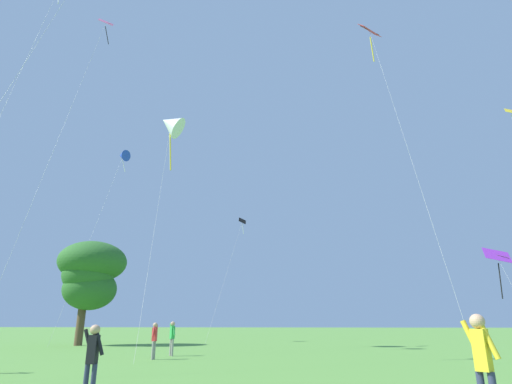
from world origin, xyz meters
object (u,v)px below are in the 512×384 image
object	(u,v)px
kite_white_distant	(171,124)
person_with_spool	(154,337)
person_in_red_shirt	(92,355)
person_in_blue_jacket	(483,359)
tree_right_cluster	(91,273)
kite_pink_low	(101,37)
kite_blue_delta	(123,156)
kite_red_high	(372,41)
kite_purple_streamer	(498,264)
person_near_tree	(172,335)
kite_black_large	(241,228)

from	to	relation	value
kite_white_distant	person_with_spool	xyz separation A→B (m)	(3.20, -8.82, -16.03)
kite_white_distant	person_in_red_shirt	bearing A→B (deg)	-73.18
person_in_blue_jacket	tree_right_cluster	distance (m)	32.88
kite_pink_low	person_in_blue_jacket	world-z (taller)	kite_pink_low
kite_blue_delta	kite_red_high	size ratio (longest dim) A/B	0.78
person_in_red_shirt	tree_right_cluster	xyz separation A→B (m)	(-13.35, 23.53, 4.66)
kite_purple_streamer	person_in_red_shirt	xyz separation A→B (m)	(-21.67, -32.03, -5.92)
kite_white_distant	person_in_blue_jacket	bearing A→B (deg)	-57.57
kite_purple_streamer	person_in_red_shirt	bearing A→B (deg)	-124.08
kite_white_distant	kite_purple_streamer	distance (m)	31.85
kite_purple_streamer	kite_pink_low	bearing A→B (deg)	-156.99
kite_purple_streamer	person_in_red_shirt	size ratio (longest dim) A/B	5.25
kite_purple_streamer	kite_white_distant	bearing A→B (deg)	-157.04
person_with_spool	person_near_tree	bearing A→B (deg)	87.20
person_near_tree	kite_white_distant	bearing A→B (deg)	116.99
kite_black_large	kite_pink_low	world-z (taller)	kite_pink_low
kite_white_distant	person_in_red_shirt	xyz separation A→B (m)	(6.12, -20.26, -16.07)
kite_purple_streamer	person_near_tree	world-z (taller)	kite_purple_streamer
person_with_spool	kite_red_high	bearing A→B (deg)	30.98
kite_red_high	tree_right_cluster	bearing A→B (deg)	169.67
person_in_blue_jacket	tree_right_cluster	size ratio (longest dim) A/B	0.22
person_with_spool	person_in_red_shirt	xyz separation A→B (m)	(2.93, -11.43, -0.04)
kite_white_distant	person_in_blue_jacket	size ratio (longest dim) A/B	10.12
kite_white_distant	tree_right_cluster	world-z (taller)	kite_white_distant
person_in_blue_jacket	person_near_tree	bearing A→B (deg)	124.58
kite_red_high	person_in_red_shirt	distance (m)	30.70
kite_black_large	kite_red_high	size ratio (longest dim) A/B	0.55
kite_black_large	kite_purple_streamer	distance (m)	25.92
kite_white_distant	tree_right_cluster	xyz separation A→B (m)	(-7.22, 3.27, -11.42)
kite_white_distant	kite_red_high	xyz separation A→B (m)	(16.22, -1.00, 5.60)
kite_pink_low	person_in_blue_jacket	bearing A→B (deg)	-44.87
kite_black_large	kite_purple_streamer	world-z (taller)	kite_black_large
kite_pink_low	kite_blue_delta	bearing A→B (deg)	103.19
kite_white_distant	kite_blue_delta	distance (m)	11.96
kite_pink_low	tree_right_cluster	size ratio (longest dim) A/B	3.24
person_near_tree	kite_red_high	bearing A→B (deg)	23.07
kite_white_distant	person_in_blue_jacket	distance (m)	30.20
kite_purple_streamer	person_with_spool	bearing A→B (deg)	-140.06
kite_red_high	person_in_blue_jacket	world-z (taller)	kite_red_high
kite_pink_low	person_near_tree	bearing A→B (deg)	-24.75
kite_pink_low	person_in_red_shirt	size ratio (longest dim) A/B	16.42
kite_red_high	person_with_spool	bearing A→B (deg)	-149.02
tree_right_cluster	person_in_blue_jacket	bearing A→B (deg)	-49.91
kite_black_large	kite_white_distant	size ratio (longest dim) A/B	0.74
kite_pink_low	person_in_red_shirt	bearing A→B (deg)	-56.75
kite_blue_delta	person_in_red_shirt	size ratio (longest dim) A/B	11.68
person_near_tree	kite_purple_streamer	bearing A→B (deg)	36.74
kite_red_high	person_in_blue_jacket	distance (m)	29.95
person_in_red_shirt	person_with_spool	bearing A→B (deg)	104.36
person_in_blue_jacket	person_near_tree	size ratio (longest dim) A/B	1.02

